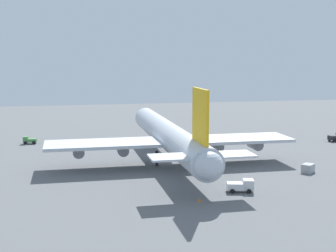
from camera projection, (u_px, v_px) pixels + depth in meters
ground_plane at (168, 162)px, 113.88m from camera, size 283.69×283.69×0.00m
cargo_airplane at (168, 136)px, 112.51m from camera, size 70.92×56.71×19.29m
catering_truck at (241, 186)px, 88.75m from camera, size 3.45×5.23×2.33m
fuel_truck at (29, 140)px, 137.68m from camera, size 2.65×3.84×2.13m
cargo_container_fore at (308, 168)px, 103.54m from camera, size 3.31×3.42×1.88m
safety_cone_nose at (145, 139)px, 144.68m from camera, size 0.39×0.39×0.56m
safety_cone_tail at (199, 200)px, 82.66m from camera, size 0.55×0.55×0.78m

